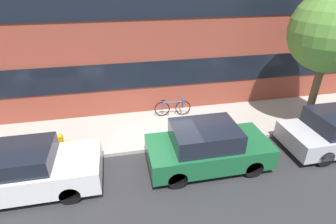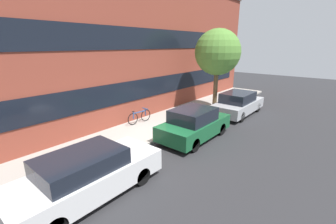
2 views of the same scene
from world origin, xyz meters
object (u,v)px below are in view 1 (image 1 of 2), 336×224
at_px(parked_car_green, 207,147).
at_px(street_tree, 332,31).
at_px(bicycle, 173,107).
at_px(parked_car_white, 18,171).
at_px(fire_hydrant, 61,142).

height_order(parked_car_green, street_tree, street_tree).
bearing_deg(bicycle, street_tree, -14.36).
xyz_separation_m(parked_car_white, parked_car_green, (5.48, 0.00, 0.02)).
xyz_separation_m(bicycle, street_tree, (5.12, -1.77, 3.26)).
relative_size(parked_car_white, bicycle, 2.83).
relative_size(parked_car_green, fire_hydrant, 5.72).
distance_m(parked_car_white, street_tree, 10.77).
bearing_deg(street_tree, parked_car_green, -162.31).
distance_m(fire_hydrant, bicycle, 4.58).
relative_size(parked_car_white, parked_car_green, 1.14).
bearing_deg(street_tree, parked_car_white, -171.59).
height_order(parked_car_white, street_tree, street_tree).
bearing_deg(fire_hydrant, bicycle, 21.90).
height_order(parked_car_white, parked_car_green, parked_car_green).
bearing_deg(street_tree, fire_hydrant, 179.63).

